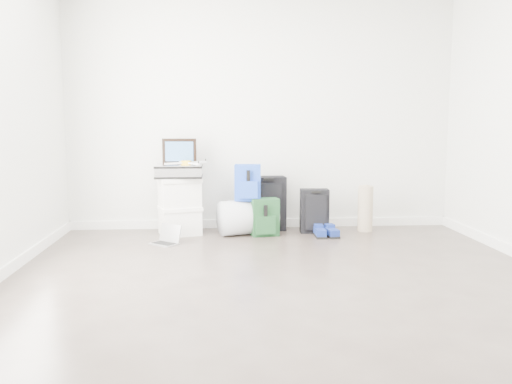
{
  "coord_description": "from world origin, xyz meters",
  "views": [
    {
      "loc": [
        -0.51,
        -3.86,
        1.26
      ],
      "look_at": [
        -0.1,
        1.9,
        0.5
      ],
      "focal_mm": 38.0,
      "sensor_mm": 36.0,
      "label": 1
    }
  ],
  "objects": [
    {
      "name": "rolled_rug",
      "position": [
        1.18,
        2.18,
        0.26
      ],
      "size": [
        0.17,
        0.17,
        0.52
      ],
      "primitive_type": "cylinder",
      "color": "tan",
      "rests_on": "ground"
    },
    {
      "name": "carry_on",
      "position": [
        0.58,
        2.14,
        0.25
      ],
      "size": [
        0.32,
        0.22,
        0.5
      ],
      "rotation": [
        0.0,
        0.0,
        -0.05
      ],
      "color": "black",
      "rests_on": "ground"
    },
    {
      "name": "briefcase",
      "position": [
        -0.94,
        2.15,
        0.71
      ],
      "size": [
        0.5,
        0.37,
        0.15
      ],
      "primitive_type": "cube",
      "rotation": [
        0.0,
        0.0,
        0.0
      ],
      "color": "#B2B2B7",
      "rests_on": "boxes_stack"
    },
    {
      "name": "ground",
      "position": [
        0.0,
        0.0,
        0.0
      ],
      "size": [
        5.0,
        5.0,
        0.0
      ],
      "primitive_type": "plane",
      "color": "#3A2F2A",
      "rests_on": "ground"
    },
    {
      "name": "painting",
      "position": [
        -0.94,
        2.25,
        0.93
      ],
      "size": [
        0.38,
        0.07,
        0.29
      ],
      "rotation": [
        0.0,
        0.0,
        -0.1
      ],
      "color": "black",
      "rests_on": "briefcase"
    },
    {
      "name": "blue_backpack",
      "position": [
        -0.18,
        2.08,
        0.58
      ],
      "size": [
        0.3,
        0.23,
        0.4
      ],
      "rotation": [
        0.0,
        0.0,
        -0.09
      ],
      "color": "#1B2EAF",
      "rests_on": "duffel_bag"
    },
    {
      "name": "drone",
      "position": [
        -0.86,
        2.13,
        0.81
      ],
      "size": [
        0.45,
        0.45,
        0.05
      ],
      "rotation": [
        0.0,
        0.0,
        -0.19
      ],
      "color": "gold",
      "rests_on": "briefcase"
    },
    {
      "name": "duffel_bag",
      "position": [
        -0.18,
        2.11,
        0.19
      ],
      "size": [
        0.71,
        0.55,
        0.39
      ],
      "primitive_type": "cylinder",
      "rotation": [
        0.0,
        1.57,
        0.29
      ],
      "color": "#9CA0A5",
      "rests_on": "ground"
    },
    {
      "name": "large_suitcase",
      "position": [
        0.06,
        2.32,
        0.31
      ],
      "size": [
        0.42,
        0.29,
        0.62
      ],
      "rotation": [
        0.0,
        0.0,
        0.08
      ],
      "color": "black",
      "rests_on": "ground"
    },
    {
      "name": "room_envelope",
      "position": [
        0.0,
        0.02,
        1.72
      ],
      "size": [
        4.52,
        5.02,
        2.71
      ],
      "color": "silver",
      "rests_on": "ground"
    },
    {
      "name": "shoes",
      "position": [
        0.66,
        1.91,
        0.05
      ],
      "size": [
        0.26,
        0.29,
        0.09
      ],
      "rotation": [
        0.0,
        0.0,
        0.06
      ],
      "color": "black",
      "rests_on": "ground"
    },
    {
      "name": "boxes_stack",
      "position": [
        -0.94,
        2.15,
        0.32
      ],
      "size": [
        0.53,
        0.47,
        0.64
      ],
      "rotation": [
        0.0,
        0.0,
        0.29
      ],
      "color": "white",
      "rests_on": "ground"
    },
    {
      "name": "green_backpack",
      "position": [
        0.0,
        2.01,
        0.2
      ],
      "size": [
        0.32,
        0.26,
        0.41
      ],
      "rotation": [
        0.0,
        0.0,
        0.16
      ],
      "color": "#13361A",
      "rests_on": "ground"
    },
    {
      "name": "laptop",
      "position": [
        -1.05,
        1.68,
        0.05
      ],
      "size": [
        0.34,
        0.33,
        0.2
      ],
      "rotation": [
        0.0,
        0.0,
        -0.69
      ],
      "color": "silver",
      "rests_on": "ground"
    }
  ]
}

